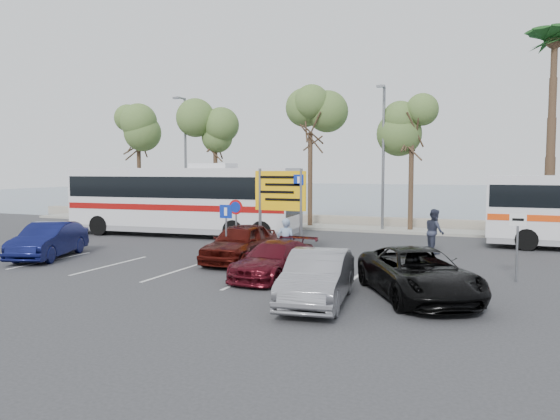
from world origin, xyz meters
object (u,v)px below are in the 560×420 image
at_px(direction_sign, 280,197).
at_px(car_maroon, 274,260).
at_px(coach_bus_left, 182,202).
at_px(car_blue, 48,240).
at_px(suv_black, 418,274).
at_px(pedestrian_far, 435,231).
at_px(pedestrian_near, 286,242).
at_px(car_silver_b, 317,277).
at_px(street_lamp_left, 185,153).
at_px(car_red, 240,243).
at_px(street_lamp_right, 383,151).

height_order(direction_sign, car_maroon, direction_sign).
height_order(coach_bus_left, car_blue, coach_bus_left).
distance_m(suv_black, pedestrian_far, 8.39).
height_order(suv_black, pedestrian_near, pedestrian_near).
xyz_separation_m(direction_sign, car_silver_b, (3.83, -6.70, -1.73)).
height_order(suv_black, pedestrian_far, pedestrian_far).
relative_size(street_lamp_left, coach_bus_left, 0.64).
height_order(direction_sign, coach_bus_left, coach_bus_left).
bearing_deg(car_silver_b, car_maroon, 123.28).
xyz_separation_m(coach_bus_left, car_maroon, (8.93, -8.42, -1.19)).
xyz_separation_m(car_blue, car_silver_b, (12.35, -2.90, -0.01)).
bearing_deg(car_silver_b, car_red, 125.49).
xyz_separation_m(car_silver_b, pedestrian_near, (-2.83, 4.80, 0.19)).
relative_size(car_maroon, car_red, 0.95).
bearing_deg(car_blue, direction_sign, 5.13).
relative_size(street_lamp_right, direction_sign, 2.23).
relative_size(coach_bus_left, car_red, 2.88).
distance_m(car_blue, car_red, 7.84).
height_order(pedestrian_near, pedestrian_far, pedestrian_far).
distance_m(car_maroon, pedestrian_near, 2.16).
relative_size(street_lamp_right, car_red, 1.83).
bearing_deg(street_lamp_right, car_silver_b, -83.86).
relative_size(coach_bus_left, car_blue, 2.90).
xyz_separation_m(street_lamp_left, direction_sign, (11.00, -10.32, -2.17)).
distance_m(street_lamp_left, pedestrian_near, 17.53).
xyz_separation_m(street_lamp_left, car_silver_b, (14.83, -17.02, -3.89)).
height_order(street_lamp_left, car_blue, street_lamp_left).
bearing_deg(direction_sign, street_lamp_left, 136.83).
xyz_separation_m(street_lamp_right, direction_sign, (-2.00, -10.32, -2.17)).
height_order(car_blue, pedestrian_far, pedestrian_far).
xyz_separation_m(car_blue, suv_black, (14.75, -1.27, -0.02)).
xyz_separation_m(coach_bus_left, car_blue, (-1.02, -8.23, -1.08)).
height_order(coach_bus_left, suv_black, coach_bus_left).
bearing_deg(street_lamp_right, suv_black, -74.63).
bearing_deg(coach_bus_left, pedestrian_far, -4.87).
bearing_deg(car_blue, coach_bus_left, 64.04).
height_order(street_lamp_right, car_blue, street_lamp_right).
relative_size(street_lamp_left, direction_sign, 2.23).
xyz_separation_m(car_blue, car_red, (7.55, 2.10, 0.03)).
distance_m(coach_bus_left, pedestrian_near, 10.64).
relative_size(coach_bus_left, suv_black, 2.51).
distance_m(coach_bus_left, car_silver_b, 15.92).
bearing_deg(street_lamp_left, coach_bus_left, -59.30).
bearing_deg(pedestrian_far, car_silver_b, 144.22).
relative_size(car_maroon, pedestrian_far, 2.18).
relative_size(street_lamp_left, suv_black, 1.60).
height_order(street_lamp_left, pedestrian_near, street_lamp_left).
bearing_deg(direction_sign, car_blue, -155.98).
xyz_separation_m(car_blue, pedestrian_far, (14.21, 7.10, 0.24)).
height_order(coach_bus_left, pedestrian_near, coach_bus_left).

